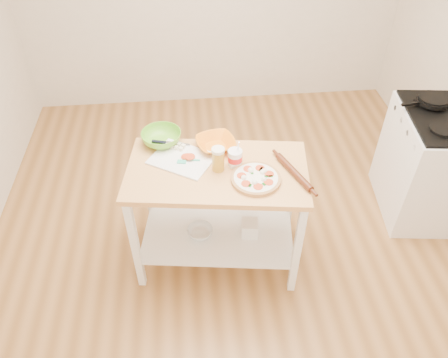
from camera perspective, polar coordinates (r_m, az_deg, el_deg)
name	(u,v)px	position (r m, az deg, el deg)	size (l,w,h in m)	color
room_shell	(241,101)	(2.70, 2.17, 10.20)	(4.04, 4.54, 2.74)	#A16F3B
prep_island	(217,197)	(3.03, -0.87, -2.33)	(1.27, 0.81, 0.90)	tan
gas_stove	(434,164)	(3.96, 25.72, 1.79)	(0.77, 0.87, 1.11)	white
skillet	(432,101)	(3.77, 25.56, 9.23)	(0.39, 0.25, 0.03)	black
pizza	(256,178)	(2.78, 4.17, 0.12)	(0.32, 0.32, 0.05)	tan
cutting_board	(182,158)	(2.96, -5.47, 2.75)	(0.50, 0.47, 0.04)	white
spatula	(187,161)	(2.92, -4.79, 2.39)	(0.16, 0.05, 0.01)	#35BD99
knife	(166,143)	(3.09, -7.64, 4.74)	(0.27, 0.09, 0.01)	silver
orange_bowl	(216,144)	(3.03, -1.09, 4.63)	(0.26, 0.26, 0.06)	orange
green_bowl	(161,138)	(3.10, -8.17, 5.38)	(0.28, 0.28, 0.09)	#64B029
beer_pint	(218,159)	(2.81, -0.77, 2.62)	(0.08, 0.08, 0.17)	#BA8E26
yogurt_tub	(235,158)	(2.86, 1.45, 2.79)	(0.10, 0.10, 0.21)	white
rolling_pin	(294,172)	(2.85, 9.12, 0.89)	(0.04, 0.04, 0.38)	#542613
shelf_glass_bowl	(200,232)	(3.29, -3.15, -6.91)	(0.19, 0.19, 0.06)	silver
shelf_bin	(250,228)	(3.28, 3.38, -6.43)	(0.12, 0.12, 0.12)	white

